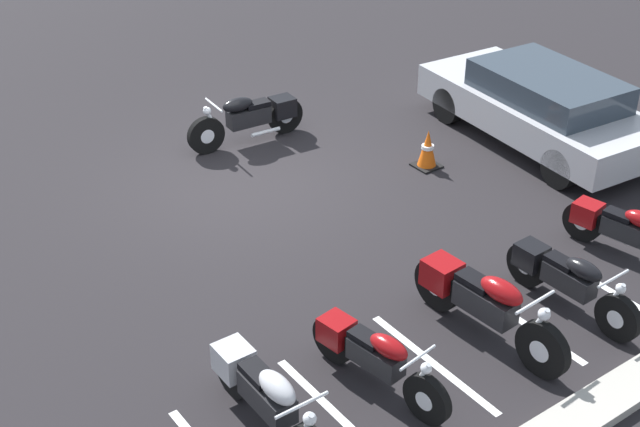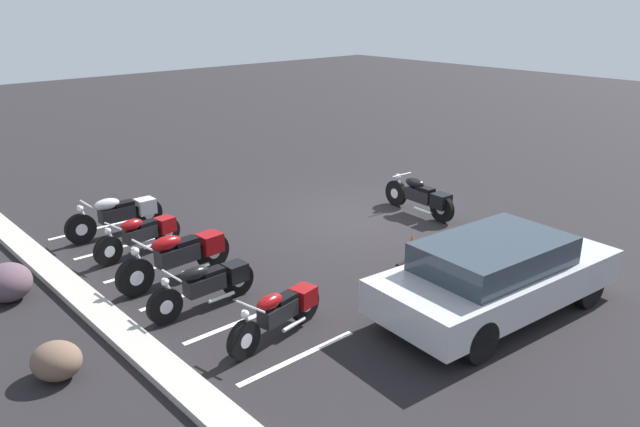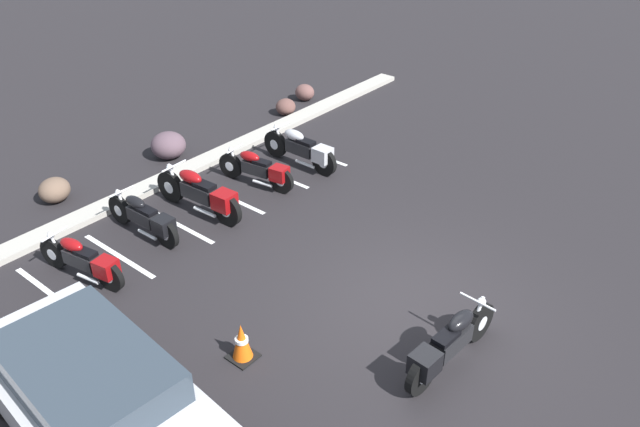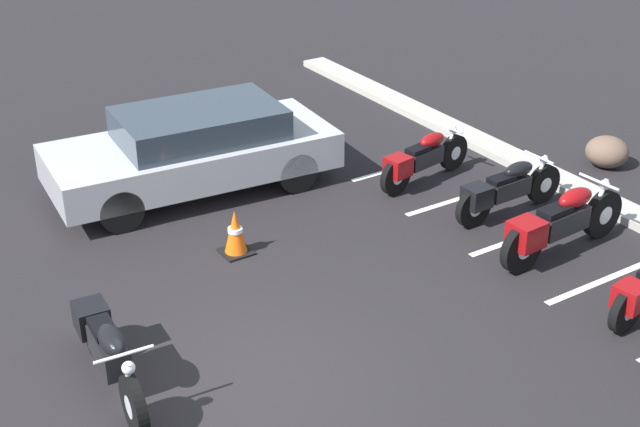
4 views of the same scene
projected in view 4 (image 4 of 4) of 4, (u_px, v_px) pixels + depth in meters
name	position (u px, v px, depth m)	size (l,w,h in m)	color
ground	(247.00, 387.00, 9.47)	(60.00, 60.00, 0.00)	black
motorcycle_black_featured	(108.00, 349.00, 9.32)	(2.14, 0.60, 0.84)	black
parked_bike_0	(422.00, 159.00, 13.79)	(0.67, 1.94, 0.77)	black
parked_bike_1	(505.00, 190.00, 12.80)	(0.56, 2.00, 0.79)	black
parked_bike_2	(559.00, 224.00, 11.74)	(0.65, 2.31, 0.91)	black
car_silver	(194.00, 148.00, 13.48)	(2.16, 4.44, 1.29)	black
landscape_rock_0	(607.00, 152.00, 14.42)	(0.69, 0.63, 0.52)	brown
traffic_cone	(235.00, 233.00, 11.88)	(0.40, 0.40, 0.64)	black
stall_line_0	(405.00, 166.00, 14.55)	(0.10, 2.10, 0.00)	white
stall_line_1	(461.00, 198.00, 13.50)	(0.10, 2.10, 0.00)	white
stall_line_2	(527.00, 235.00, 12.45)	(0.10, 2.10, 0.00)	white
stall_line_3	(606.00, 279.00, 11.41)	(0.10, 2.10, 0.00)	white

